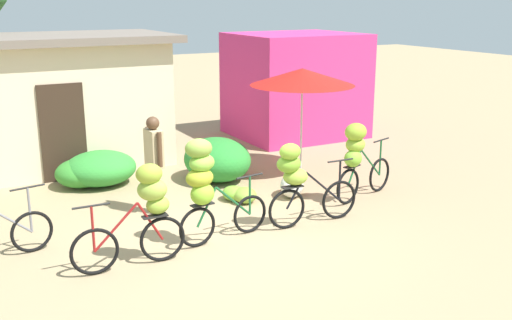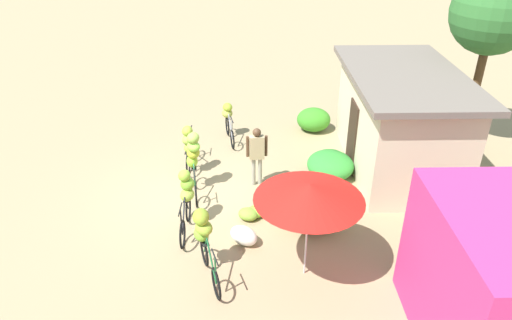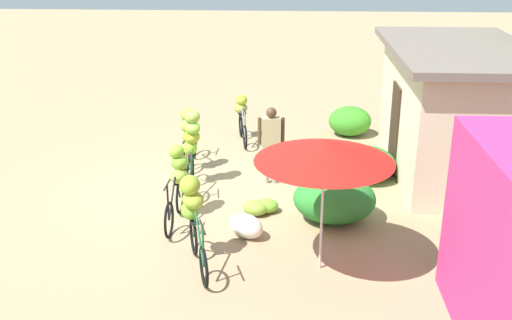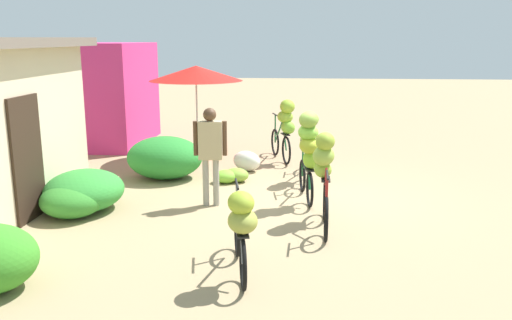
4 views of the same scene
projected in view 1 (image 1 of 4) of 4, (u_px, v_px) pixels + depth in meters
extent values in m
plane|color=tan|center=(222.00, 237.00, 9.48)|extent=(60.00, 60.00, 0.00)
cube|color=beige|center=(50.00, 105.00, 13.21)|extent=(4.87, 2.56, 2.73)
cube|color=#72665B|center=(44.00, 39.00, 12.83)|extent=(5.37, 3.06, 0.16)
cube|color=#332319|center=(63.00, 133.00, 12.20)|extent=(0.90, 0.06, 2.00)
cube|color=#D53179|center=(295.00, 85.00, 16.24)|extent=(3.20, 2.80, 2.75)
ellipsoid|color=#358A2E|center=(82.00, 173.00, 11.95)|extent=(1.03, 1.03, 0.57)
ellipsoid|color=#328E34|center=(100.00, 168.00, 12.06)|extent=(1.44, 1.33, 0.69)
ellipsoid|color=#29832F|center=(217.00, 159.00, 12.33)|extent=(1.33, 1.57, 0.88)
cylinder|color=beige|center=(301.00, 123.00, 12.71)|extent=(0.04, 0.04, 2.17)
cone|color=red|center=(302.00, 77.00, 12.46)|extent=(2.20, 2.20, 0.35)
torus|color=black|center=(32.00, 232.00, 8.86)|extent=(0.63, 0.17, 0.63)
cylinder|color=slate|center=(7.00, 218.00, 8.58)|extent=(0.68, 0.16, 0.60)
cylinder|color=black|center=(27.00, 188.00, 8.68)|extent=(0.50, 0.12, 0.03)
cylinder|color=slate|center=(30.00, 210.00, 8.77)|extent=(0.04, 0.04, 0.69)
torus|color=black|center=(95.00, 252.00, 8.11)|extent=(0.67, 0.07, 0.67)
torus|color=black|center=(163.00, 239.00, 8.54)|extent=(0.67, 0.07, 0.67)
cylinder|color=maroon|center=(150.00, 221.00, 8.38)|extent=(0.37, 0.04, 0.62)
cylinder|color=maroon|center=(116.00, 227.00, 8.17)|extent=(0.65, 0.05, 0.62)
cylinder|color=black|center=(91.00, 206.00, 7.94)|extent=(0.50, 0.04, 0.03)
cylinder|color=maroon|center=(93.00, 229.00, 8.03)|extent=(0.04, 0.04, 0.65)
cube|color=black|center=(155.00, 216.00, 8.40)|extent=(0.36, 0.15, 0.02)
ellipsoid|color=#8EB238|center=(158.00, 205.00, 8.43)|extent=(0.39, 0.33, 0.26)
ellipsoid|color=#95B441|center=(152.00, 190.00, 8.33)|extent=(0.50, 0.44, 0.32)
ellipsoid|color=#8DA730|center=(149.00, 174.00, 8.24)|extent=(0.39, 0.32, 0.29)
torus|color=black|center=(250.00, 214.00, 9.59)|extent=(0.63, 0.13, 0.63)
torus|color=black|center=(197.00, 227.00, 9.04)|extent=(0.63, 0.13, 0.63)
cylinder|color=#19592D|center=(207.00, 207.00, 9.06)|extent=(0.37, 0.08, 0.59)
cylinder|color=#19592D|center=(233.00, 201.00, 9.33)|extent=(0.66, 0.12, 0.60)
cylinder|color=black|center=(250.00, 176.00, 9.42)|extent=(0.50, 0.09, 0.03)
cylinder|color=#19592D|center=(250.00, 195.00, 9.50)|extent=(0.04, 0.04, 0.63)
cube|color=black|center=(202.00, 204.00, 9.00)|extent=(0.38, 0.19, 0.02)
ellipsoid|color=#88C330|center=(202.00, 194.00, 8.92)|extent=(0.41, 0.35, 0.34)
ellipsoid|color=#99A628|center=(200.00, 178.00, 8.88)|extent=(0.47, 0.40, 0.28)
ellipsoid|color=#83C33C|center=(202.00, 163.00, 8.87)|extent=(0.52, 0.48, 0.27)
ellipsoid|color=olive|center=(199.00, 148.00, 8.79)|extent=(0.45, 0.38, 0.29)
torus|color=black|center=(339.00, 200.00, 10.19)|extent=(0.67, 0.07, 0.67)
torus|color=black|center=(287.00, 209.00, 9.75)|extent=(0.67, 0.07, 0.67)
cylinder|color=black|center=(297.00, 191.00, 9.75)|extent=(0.39, 0.05, 0.59)
cylinder|color=black|center=(323.00, 186.00, 9.97)|extent=(0.69, 0.05, 0.60)
cylinder|color=black|center=(340.00, 160.00, 10.01)|extent=(0.50, 0.04, 0.03)
cylinder|color=black|center=(340.00, 180.00, 10.10)|extent=(0.04, 0.04, 0.69)
cube|color=black|center=(293.00, 187.00, 9.69)|extent=(0.36, 0.15, 0.02)
ellipsoid|color=#98BB3E|center=(295.00, 177.00, 9.72)|extent=(0.47, 0.41, 0.28)
ellipsoid|color=#75A92D|center=(289.00, 164.00, 9.60)|extent=(0.44, 0.37, 0.29)
ellipsoid|color=#85B832|center=(290.00, 152.00, 9.49)|extent=(0.37, 0.30, 0.26)
torus|color=black|center=(379.00, 175.00, 11.64)|extent=(0.65, 0.25, 0.67)
torus|color=black|center=(348.00, 186.00, 10.93)|extent=(0.65, 0.25, 0.67)
cylinder|color=#19592D|center=(354.00, 168.00, 10.97)|extent=(0.39, 0.15, 0.65)
cylinder|color=#19592D|center=(370.00, 162.00, 11.33)|extent=(0.68, 0.24, 0.66)
cylinder|color=black|center=(381.00, 140.00, 11.46)|extent=(0.49, 0.18, 0.03)
cylinder|color=#19592D|center=(380.00, 158.00, 11.55)|extent=(0.04, 0.04, 0.69)
cube|color=black|center=(352.00, 166.00, 10.90)|extent=(0.39, 0.24, 0.02)
ellipsoid|color=#7BB432|center=(353.00, 158.00, 10.79)|extent=(0.48, 0.44, 0.31)
ellipsoid|color=#8FB234|center=(355.00, 144.00, 10.84)|extent=(0.54, 0.52, 0.28)
ellipsoid|color=#8CAD2D|center=(356.00, 132.00, 10.71)|extent=(0.46, 0.38, 0.32)
ellipsoid|color=#7CA636|center=(245.00, 195.00, 11.05)|extent=(0.61, 0.64, 0.28)
ellipsoid|color=#76BA33|center=(234.00, 193.00, 11.17)|extent=(0.49, 0.55, 0.27)
ellipsoid|color=silver|center=(292.00, 185.00, 11.37)|extent=(0.77, 0.82, 0.44)
cylinder|color=gray|center=(158.00, 191.00, 10.37)|extent=(0.11, 0.11, 0.83)
cylinder|color=gray|center=(154.00, 189.00, 10.52)|extent=(0.11, 0.11, 0.83)
cube|color=tan|center=(154.00, 149.00, 10.25)|extent=(0.23, 0.41, 0.66)
cylinder|color=#4C3321|center=(160.00, 150.00, 10.04)|extent=(0.08, 0.08, 0.59)
cylinder|color=#4C3321|center=(148.00, 144.00, 10.44)|extent=(0.08, 0.08, 0.59)
sphere|color=#4C3321|center=(153.00, 123.00, 10.13)|extent=(0.23, 0.23, 0.23)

